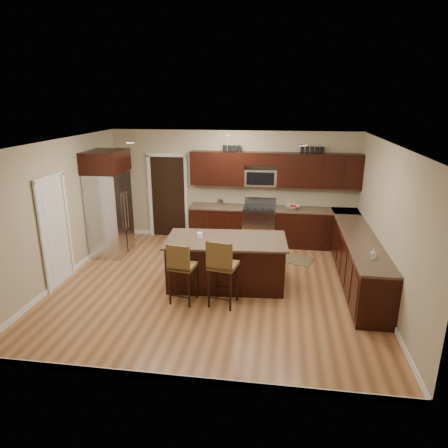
% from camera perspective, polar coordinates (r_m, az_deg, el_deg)
% --- Properties ---
extents(floor, '(6.00, 6.00, 0.00)m').
position_cam_1_polar(floor, '(7.72, -1.28, -8.79)').
color(floor, '#A56C41').
rests_on(floor, ground).
extents(ceiling, '(6.00, 6.00, 0.00)m').
position_cam_1_polar(ceiling, '(6.96, -1.43, 11.56)').
color(ceiling, silver).
rests_on(ceiling, wall_back).
extents(wall_back, '(6.00, 0.00, 6.00)m').
position_cam_1_polar(wall_back, '(9.86, 1.30, 5.39)').
color(wall_back, tan).
rests_on(wall_back, floor).
extents(wall_left, '(0.00, 5.50, 5.50)m').
position_cam_1_polar(wall_left, '(8.26, -22.36, 1.64)').
color(wall_left, tan).
rests_on(wall_left, floor).
extents(wall_right, '(0.00, 5.50, 5.50)m').
position_cam_1_polar(wall_right, '(7.37, 22.33, -0.17)').
color(wall_right, tan).
rests_on(wall_right, floor).
extents(base_cabinets, '(4.02, 3.96, 0.92)m').
position_cam_1_polar(base_cabinets, '(8.82, 12.58, -2.54)').
color(base_cabinets, black).
rests_on(base_cabinets, floor).
extents(upper_cabinets, '(4.00, 0.33, 0.80)m').
position_cam_1_polar(upper_cabinets, '(9.54, 7.49, 7.83)').
color(upper_cabinets, black).
rests_on(upper_cabinets, wall_back).
extents(range, '(0.76, 0.64, 1.11)m').
position_cam_1_polar(range, '(9.74, 5.02, -0.17)').
color(range, silver).
rests_on(range, floor).
extents(microwave, '(0.76, 0.31, 0.40)m').
position_cam_1_polar(microwave, '(9.61, 5.26, 6.64)').
color(microwave, silver).
rests_on(microwave, upper_cabinets).
extents(doorway, '(0.85, 0.03, 2.06)m').
position_cam_1_polar(doorway, '(10.25, -7.94, 3.85)').
color(doorway, black).
rests_on(doorway, floor).
extents(pantry_door, '(0.03, 0.80, 2.04)m').
position_cam_1_polar(pantry_door, '(8.09, -23.02, -1.19)').
color(pantry_door, white).
rests_on(pantry_door, floor).
extents(letter_decor, '(2.20, 0.03, 0.15)m').
position_cam_1_polar(letter_decor, '(9.48, 6.72, 10.58)').
color(letter_decor, black).
rests_on(letter_decor, upper_cabinets).
extents(island, '(2.31, 1.33, 0.92)m').
position_cam_1_polar(island, '(7.61, 0.32, -5.64)').
color(island, black).
rests_on(island, floor).
extents(stool_left, '(0.47, 0.47, 1.11)m').
position_cam_1_polar(stool_left, '(6.86, -6.13, -6.03)').
color(stool_left, brown).
rests_on(stool_left, floor).
extents(stool_mid, '(0.53, 0.53, 1.20)m').
position_cam_1_polar(stool_mid, '(6.70, -0.32, -5.97)').
color(stool_mid, brown).
rests_on(stool_mid, floor).
extents(refrigerator, '(0.79, 1.00, 2.35)m').
position_cam_1_polar(refrigerator, '(9.27, -16.11, 2.98)').
color(refrigerator, silver).
rests_on(refrigerator, floor).
extents(floor_mat, '(0.95, 0.79, 0.01)m').
position_cam_1_polar(floor_mat, '(9.03, 9.94, -5.00)').
color(floor_mat, brown).
rests_on(floor_mat, floor).
extents(fruit_bowl, '(0.40, 0.40, 0.08)m').
position_cam_1_polar(fruit_bowl, '(9.60, 9.79, 2.39)').
color(fruit_bowl, silver).
rests_on(fruit_bowl, base_cabinets).
extents(soap_bottle, '(0.10, 0.10, 0.18)m').
position_cam_1_polar(soap_bottle, '(6.93, 20.57, -4.04)').
color(soap_bottle, '#B2B2B2').
rests_on(soap_bottle, base_cabinets).
extents(canister_tall, '(0.12, 0.12, 0.18)m').
position_cam_1_polar(canister_tall, '(9.69, -0.67, 3.10)').
color(canister_tall, silver).
rests_on(canister_tall, base_cabinets).
extents(canister_short, '(0.11, 0.11, 0.16)m').
position_cam_1_polar(canister_short, '(9.69, -0.42, 3.05)').
color(canister_short, silver).
rests_on(canister_short, base_cabinets).
extents(island_jar, '(0.10, 0.10, 0.10)m').
position_cam_1_polar(island_jar, '(7.49, -3.46, -1.61)').
color(island_jar, white).
rests_on(island_jar, island).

